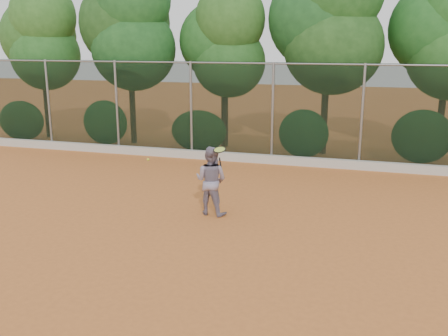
# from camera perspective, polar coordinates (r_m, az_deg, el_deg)

# --- Properties ---
(ground) EXTENTS (80.00, 80.00, 0.00)m
(ground) POSITION_cam_1_polar(r_m,az_deg,el_deg) (11.32, -1.43, -7.35)
(ground) COLOR #C66B2E
(ground) RESTS_ON ground
(concrete_curb) EXTENTS (24.00, 0.20, 0.30)m
(concrete_curb) POSITION_cam_1_polar(r_m,az_deg,el_deg) (17.61, 5.33, 0.99)
(concrete_curb) COLOR beige
(concrete_curb) RESTS_ON ground
(tennis_player) EXTENTS (0.92, 0.77, 1.71)m
(tennis_player) POSITION_cam_1_polar(r_m,az_deg,el_deg) (12.24, -1.49, -1.44)
(tennis_player) COLOR gray
(tennis_player) RESTS_ON ground
(chainlink_fence) EXTENTS (24.09, 0.09, 3.50)m
(chainlink_fence) POSITION_cam_1_polar(r_m,az_deg,el_deg) (17.48, 5.57, 6.59)
(chainlink_fence) COLOR black
(chainlink_fence) RESTS_ON ground
(foliage_backdrop) EXTENTS (23.70, 3.63, 7.55)m
(foliage_backdrop) POSITION_cam_1_polar(r_m,az_deg,el_deg) (19.37, 5.26, 14.88)
(foliage_backdrop) COLOR #3D2B17
(foliage_backdrop) RESTS_ON ground
(tennis_racket) EXTENTS (0.36, 0.35, 0.57)m
(tennis_racket) POSITION_cam_1_polar(r_m,az_deg,el_deg) (11.88, -0.50, 1.93)
(tennis_racket) COLOR black
(tennis_racket) RESTS_ON ground
(tennis_ball_in_flight) EXTENTS (0.07, 0.07, 0.07)m
(tennis_ball_in_flight) POSITION_cam_1_polar(r_m,az_deg,el_deg) (12.73, -8.66, 0.97)
(tennis_ball_in_flight) COLOR #C7D12F
(tennis_ball_in_flight) RESTS_ON ground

